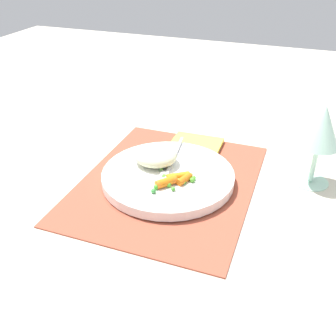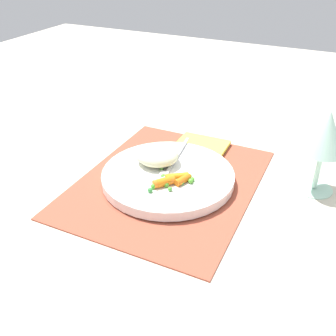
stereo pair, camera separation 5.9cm
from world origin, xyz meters
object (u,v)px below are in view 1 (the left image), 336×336
Objects in this scene: plate at (168,176)px; fork at (171,164)px; rice_mound at (155,156)px; napkin at (196,144)px; carrot_portion at (173,180)px; wine_glass at (322,129)px.

fork is at bearing -172.60° from plate.
rice_mound reaches higher than napkin.
plate is at bearing 56.95° from rice_mound.
fork is (-0.06, -0.03, -0.00)m from carrot_portion.
wine_glass is 0.29m from napkin.
plate is 0.17m from napkin.
napkin is at bearing 176.57° from plate.
wine_glass is at bearing 119.08° from carrot_portion.
carrot_portion is (0.03, 0.02, 0.02)m from plate.
carrot_portion reaches higher than plate.
carrot_portion is (0.06, 0.06, -0.01)m from rice_mound.
carrot_portion is at bearing -60.92° from wine_glass.
carrot_portion is 0.60× the size of napkin.
carrot_portion is 0.35× the size of fork.
wine_glass is at bearing 105.73° from fork.
fork is at bearing -156.95° from carrot_portion.
carrot_portion is at bearing 3.57° from napkin.
carrot_portion is at bearing 45.57° from rice_mound.
wine_glass is (-0.10, 0.27, 0.10)m from plate.
fork is (-0.00, 0.03, -0.02)m from rice_mound.
rice_mound is at bearing -18.18° from napkin.
plate is 0.03m from fork.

